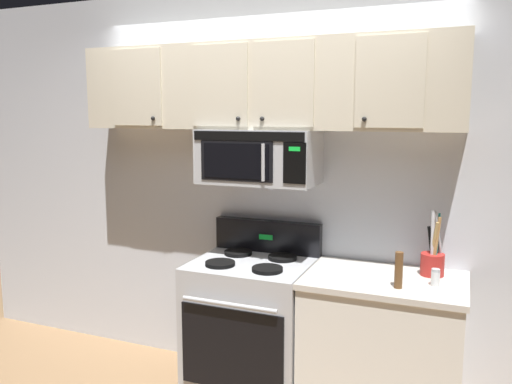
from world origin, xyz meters
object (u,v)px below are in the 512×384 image
object	(u,v)px
utensil_crock_red	(433,260)
salt_shaker	(435,277)
over_range_microwave	(259,157)
pepper_mill	(399,270)
stove_range	(252,325)

from	to	relation	value
utensil_crock_red	salt_shaker	xyz separation A→B (m)	(0.03, -0.19, -0.05)
over_range_microwave	salt_shaker	distance (m)	1.30
salt_shaker	pepper_mill	size ratio (longest dim) A/B	0.47
utensil_crock_red	pepper_mill	xyz separation A→B (m)	(-0.16, -0.31, 0.01)
pepper_mill	salt_shaker	bearing A→B (deg)	32.54
utensil_crock_red	salt_shaker	size ratio (longest dim) A/B	4.07
salt_shaker	pepper_mill	world-z (taller)	pepper_mill
stove_range	utensil_crock_red	bearing A→B (deg)	7.81
utensil_crock_red	salt_shaker	bearing A→B (deg)	-81.80
stove_range	salt_shaker	xyz separation A→B (m)	(1.12, -0.04, 0.48)
over_range_microwave	pepper_mill	xyz separation A→B (m)	(0.94, -0.28, -0.57)
salt_shaker	pepper_mill	xyz separation A→B (m)	(-0.19, -0.12, 0.05)
pepper_mill	utensil_crock_red	bearing A→B (deg)	62.77
stove_range	pepper_mill	bearing A→B (deg)	-9.66
stove_range	pepper_mill	xyz separation A→B (m)	(0.94, -0.16, 0.53)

